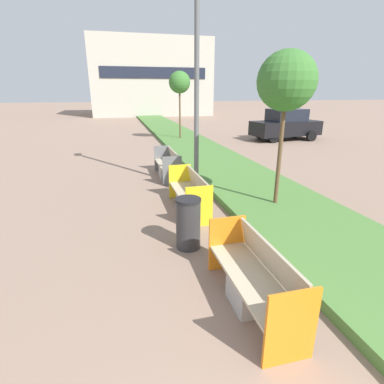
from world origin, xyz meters
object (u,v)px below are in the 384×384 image
object	(u,v)px
street_lamp_post	(197,51)
sapling_tree_far	(180,83)
bench_yellow_frame	(190,196)
bench_orange_frame	(254,283)
sapling_tree_near	(287,82)
bench_grey_frame	(168,167)
litter_bin	(188,223)
parked_car_distant	(286,125)

from	to	relation	value
street_lamp_post	sapling_tree_far	xyz separation A→B (m)	(1.51, 9.41, -0.58)
bench_yellow_frame	sapling_tree_far	distance (m)	11.64
bench_orange_frame	sapling_tree_near	xyz separation A→B (m)	(2.13, 3.21, 2.71)
bench_grey_frame	sapling_tree_far	xyz separation A→B (m)	(2.13, 7.89, 2.97)
bench_yellow_frame	street_lamp_post	distance (m)	3.95
litter_bin	street_lamp_post	xyz separation A→B (m)	(1.10, 3.52, 3.41)
bench_yellow_frame	sapling_tree_far	xyz separation A→B (m)	(2.13, 11.06, 2.97)
bench_orange_frame	sapling_tree_far	bearing A→B (deg)	81.80
litter_bin	parked_car_distant	xyz separation A→B (m)	(8.98, 11.66, 0.41)
bench_orange_frame	bench_grey_frame	world-z (taller)	same
bench_grey_frame	sapling_tree_far	distance (m)	8.70
litter_bin	street_lamp_post	bearing A→B (deg)	72.59
bench_yellow_frame	litter_bin	distance (m)	1.94
litter_bin	sapling_tree_far	xyz separation A→B (m)	(2.62, 12.93, 2.83)
sapling_tree_near	bench_yellow_frame	bearing A→B (deg)	166.70
bench_yellow_frame	sapling_tree_far	world-z (taller)	sapling_tree_far
sapling_tree_near	sapling_tree_far	xyz separation A→B (m)	(0.00, 11.56, 0.26)
sapling_tree_far	bench_orange_frame	bearing A→B (deg)	-98.20
bench_grey_frame	sapling_tree_near	bearing A→B (deg)	-59.87
bench_grey_frame	parked_car_distant	bearing A→B (deg)	37.96
sapling_tree_far	litter_bin	bearing A→B (deg)	-101.45
street_lamp_post	sapling_tree_near	world-z (taller)	street_lamp_post
bench_grey_frame	bench_yellow_frame	bearing A→B (deg)	-89.98
litter_bin	sapling_tree_far	size ratio (longest dim) A/B	0.25
street_lamp_post	bench_yellow_frame	bearing A→B (deg)	-110.39
bench_grey_frame	street_lamp_post	xyz separation A→B (m)	(0.61, -1.51, 3.54)
bench_orange_frame	street_lamp_post	xyz separation A→B (m)	(0.61, 5.36, 3.54)
street_lamp_post	parked_car_distant	distance (m)	11.71
sapling_tree_near	sapling_tree_far	distance (m)	11.56
bench_yellow_frame	street_lamp_post	world-z (taller)	street_lamp_post
bench_grey_frame	sapling_tree_far	size ratio (longest dim) A/B	0.50
street_lamp_post	sapling_tree_far	bearing A→B (deg)	80.86
parked_car_distant	sapling_tree_near	bearing A→B (deg)	-128.80
litter_bin	parked_car_distant	distance (m)	14.72
street_lamp_post	parked_car_distant	bearing A→B (deg)	45.94
sapling_tree_near	sapling_tree_far	world-z (taller)	sapling_tree_far
street_lamp_post	bench_grey_frame	bearing A→B (deg)	112.04
bench_orange_frame	bench_yellow_frame	world-z (taller)	same
bench_orange_frame	litter_bin	size ratio (longest dim) A/B	2.00
litter_bin	sapling_tree_near	world-z (taller)	sapling_tree_near
bench_grey_frame	sapling_tree_far	bearing A→B (deg)	74.92
bench_orange_frame	litter_bin	world-z (taller)	litter_bin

